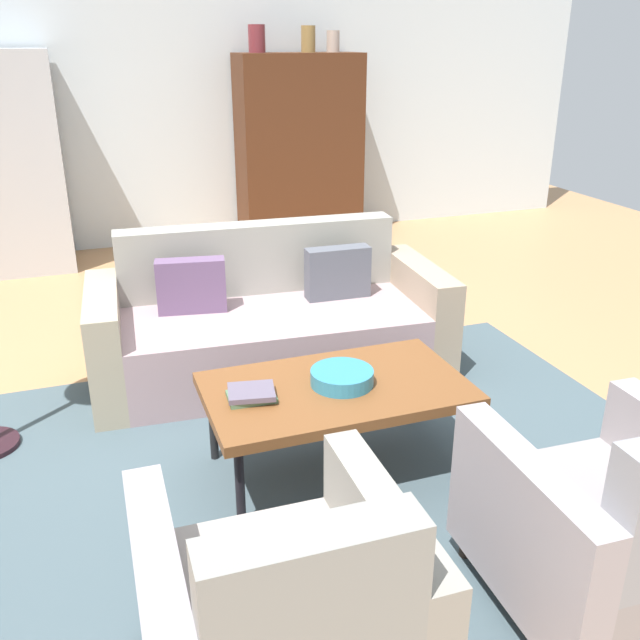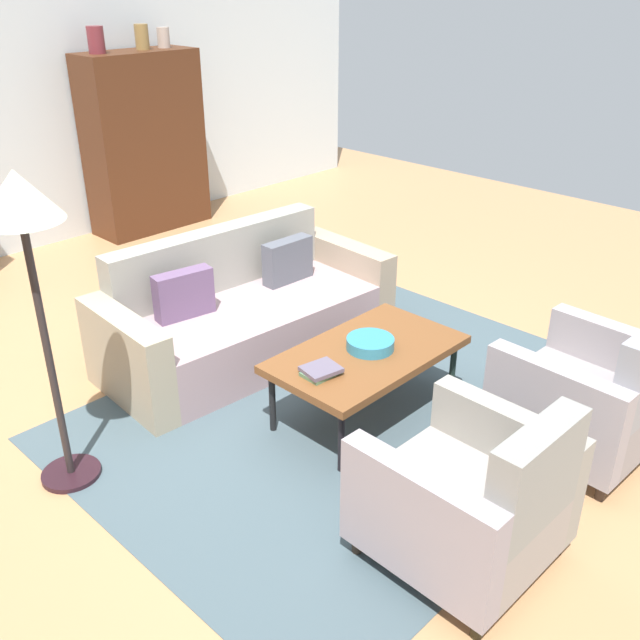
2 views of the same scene
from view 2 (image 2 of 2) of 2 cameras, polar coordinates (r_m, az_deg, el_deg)
name	(u,v)px [view 2 (image 2 of 2)]	position (r m, az deg, el deg)	size (l,w,h in m)	color
ground_plane	(259,387)	(4.81, -4.94, -5.37)	(11.21, 11.21, 0.00)	tan
area_rug	(359,409)	(4.57, 3.15, -7.14)	(3.40, 2.60, 0.01)	#43565D
couch	(242,314)	(5.14, -6.30, 0.45)	(2.15, 1.04, 0.86)	gray
coffee_table	(367,356)	(4.33, 3.78, -2.87)	(1.20, 0.70, 0.45)	black
armchair_left	(475,503)	(3.41, 12.32, -14.14)	(0.82, 0.82, 0.88)	#33281F
armchair_right	(593,400)	(4.31, 21.03, -5.98)	(0.83, 0.83, 0.88)	#2C221B
fruit_bowl	(370,343)	(4.31, 4.05, -1.89)	(0.29, 0.29, 0.07)	teal
book_stack	(321,371)	(4.04, 0.08, -4.09)	(0.23, 0.21, 0.05)	#527956
cabinet	(144,143)	(7.78, -13.92, 13.63)	(1.20, 0.51, 1.80)	#492715
vase_tall	(96,40)	(7.42, -17.54, 20.65)	(0.16, 0.16, 0.24)	maroon
vase_round	(142,37)	(7.68, -14.11, 21.18)	(0.14, 0.14, 0.24)	olive
vase_small	(163,38)	(7.82, -12.46, 21.26)	(0.12, 0.12, 0.19)	#B5A192
floor_lamp	(23,228)	(3.60, -22.70, 6.84)	(0.40, 0.40, 1.72)	black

